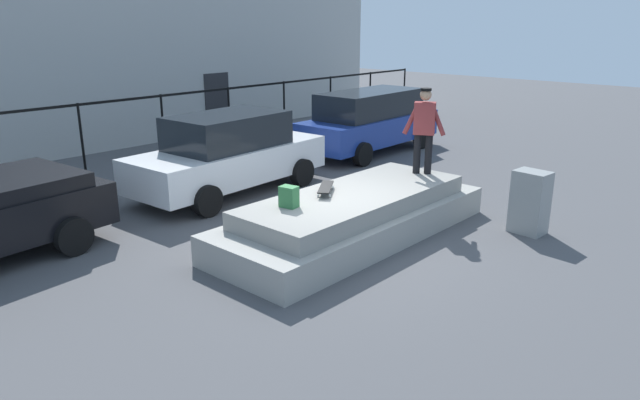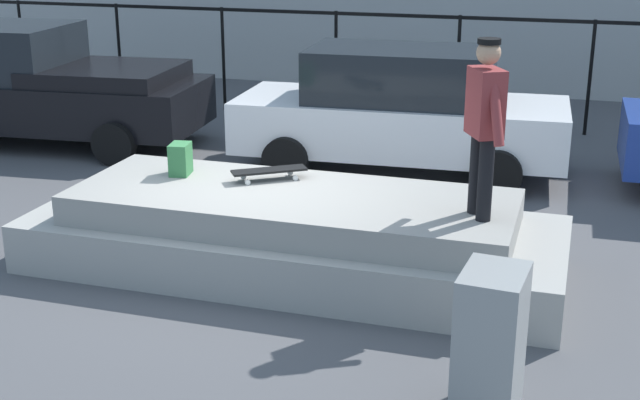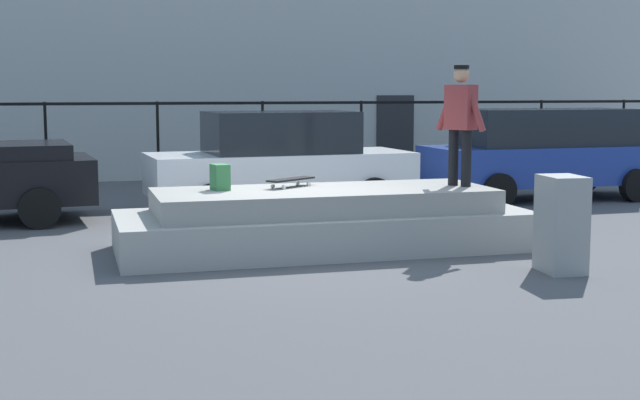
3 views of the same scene
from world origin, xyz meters
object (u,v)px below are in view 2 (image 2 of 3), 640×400
(car_black_pickup_near, at_px, (43,85))
(car_white_sedan_mid, at_px, (400,110))
(backpack, at_px, (180,159))
(skateboarder, at_px, (485,117))
(utility_box, at_px, (490,345))
(skateboard, at_px, (269,171))

(car_black_pickup_near, bearing_deg, car_white_sedan_mid, 0.88)
(car_black_pickup_near, bearing_deg, backpack, -40.12)
(skateboarder, relative_size, car_white_sedan_mid, 0.35)
(utility_box, bearing_deg, car_black_pickup_near, 147.37)
(skateboarder, relative_size, skateboard, 2.16)
(skateboard, distance_m, backpack, 1.00)
(backpack, height_order, utility_box, backpack)
(skateboard, bearing_deg, skateboarder, -12.31)
(utility_box, bearing_deg, skateboarder, 104.82)
(car_black_pickup_near, height_order, car_white_sedan_mid, car_black_pickup_near)
(skateboard, height_order, backpack, backpack)
(skateboarder, relative_size, backpack, 4.80)
(skateboarder, bearing_deg, car_black_pickup_near, 152.33)
(skateboard, relative_size, car_white_sedan_mid, 0.16)
(car_black_pickup_near, bearing_deg, utility_box, -37.46)
(utility_box, bearing_deg, car_white_sedan_mid, 112.99)
(backpack, height_order, car_black_pickup_near, car_black_pickup_near)
(skateboard, relative_size, backpack, 2.22)
(backpack, xyz_separation_m, car_black_pickup_near, (-4.12, 3.47, -0.06))
(skateboarder, distance_m, utility_box, 2.42)
(skateboarder, bearing_deg, skateboard, 167.69)
(car_white_sedan_mid, distance_m, utility_box, 6.37)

